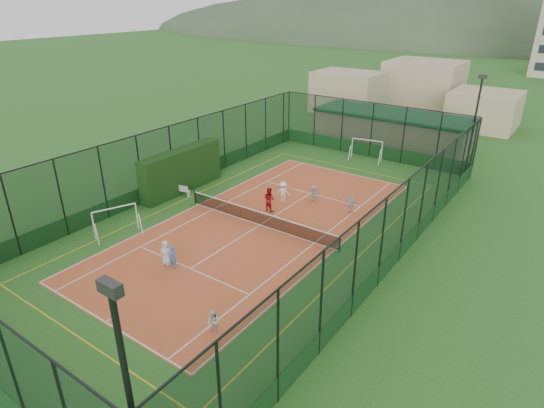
{
  "coord_description": "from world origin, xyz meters",
  "views": [
    {
      "loc": [
        15.88,
        -21.05,
        13.61
      ],
      "look_at": [
        0.24,
        1.01,
        1.2
      ],
      "focal_mm": 30.0,
      "sensor_mm": 36.0,
      "label": 1
    }
  ],
  "objects_px": {
    "child_far_left": "(283,192)",
    "child_far_back": "(314,193)",
    "floodlight_ne": "(473,128)",
    "white_bench": "(180,189)",
    "child_near_left": "(166,253)",
    "child_far_right": "(351,204)",
    "coach": "(269,199)",
    "child_near_right": "(213,322)",
    "clubhouse": "(392,128)",
    "futsal_goal_near": "(116,221)",
    "child_near_mid": "(172,257)",
    "futsal_goal_far": "(367,150)"
  },
  "relations": [
    {
      "from": "clubhouse",
      "to": "child_far_right",
      "type": "distance_m",
      "value": 17.46
    },
    {
      "from": "child_near_left",
      "to": "clubhouse",
      "type": "bearing_deg",
      "value": 76.85
    },
    {
      "from": "child_near_left",
      "to": "child_far_left",
      "type": "xyz_separation_m",
      "value": [
        0.6,
        10.67,
        0.07
      ]
    },
    {
      "from": "child_near_left",
      "to": "child_far_back",
      "type": "height_order",
      "value": "child_near_left"
    },
    {
      "from": "floodlight_ne",
      "to": "futsal_goal_near",
      "type": "height_order",
      "value": "floodlight_ne"
    },
    {
      "from": "child_far_left",
      "to": "futsal_goal_near",
      "type": "bearing_deg",
      "value": 37.39
    },
    {
      "from": "child_near_left",
      "to": "child_near_mid",
      "type": "xyz_separation_m",
      "value": [
        0.6,
        -0.09,
        -0.03
      ]
    },
    {
      "from": "white_bench",
      "to": "futsal_goal_far",
      "type": "bearing_deg",
      "value": 48.64
    },
    {
      "from": "futsal_goal_near",
      "to": "child_far_left",
      "type": "bearing_deg",
      "value": -7.33
    },
    {
      "from": "floodlight_ne",
      "to": "white_bench",
      "type": "bearing_deg",
      "value": -135.53
    },
    {
      "from": "child_near_mid",
      "to": "child_near_right",
      "type": "bearing_deg",
      "value": -17.69
    },
    {
      "from": "child_near_left",
      "to": "child_far_left",
      "type": "height_order",
      "value": "child_far_left"
    },
    {
      "from": "child_far_right",
      "to": "floodlight_ne",
      "type": "bearing_deg",
      "value": -120.46
    },
    {
      "from": "child_far_right",
      "to": "coach",
      "type": "height_order",
      "value": "coach"
    },
    {
      "from": "child_far_left",
      "to": "clubhouse",
      "type": "bearing_deg",
      "value": -114.77
    },
    {
      "from": "floodlight_ne",
      "to": "child_far_left",
      "type": "distance_m",
      "value": 16.17
    },
    {
      "from": "child_near_left",
      "to": "child_far_right",
      "type": "height_order",
      "value": "child_near_left"
    },
    {
      "from": "futsal_goal_near",
      "to": "child_near_right",
      "type": "height_order",
      "value": "futsal_goal_near"
    },
    {
      "from": "child_far_right",
      "to": "coach",
      "type": "xyz_separation_m",
      "value": [
        -4.8,
        -2.9,
        0.17
      ]
    },
    {
      "from": "futsal_goal_near",
      "to": "futsal_goal_far",
      "type": "xyz_separation_m",
      "value": [
        6.72,
        22.2,
        0.03
      ]
    },
    {
      "from": "white_bench",
      "to": "child_near_left",
      "type": "distance_m",
      "value": 9.71
    },
    {
      "from": "clubhouse",
      "to": "futsal_goal_near",
      "type": "bearing_deg",
      "value": -103.29
    },
    {
      "from": "futsal_goal_far",
      "to": "child_far_right",
      "type": "bearing_deg",
      "value": -80.05
    },
    {
      "from": "child_near_mid",
      "to": "child_far_left",
      "type": "bearing_deg",
      "value": 98.57
    },
    {
      "from": "child_near_right",
      "to": "child_far_right",
      "type": "xyz_separation_m",
      "value": [
        -0.55,
        14.57,
        0.09
      ]
    },
    {
      "from": "futsal_goal_near",
      "to": "child_far_back",
      "type": "relative_size",
      "value": 2.24
    },
    {
      "from": "floodlight_ne",
      "to": "coach",
      "type": "relative_size",
      "value": 4.85
    },
    {
      "from": "futsal_goal_far",
      "to": "child_near_right",
      "type": "xyz_separation_m",
      "value": [
        4.48,
        -25.63,
        -0.32
      ]
    },
    {
      "from": "child_far_back",
      "to": "child_near_mid",
      "type": "bearing_deg",
      "value": 94.55
    },
    {
      "from": "white_bench",
      "to": "floodlight_ne",
      "type": "bearing_deg",
      "value": 29.9
    },
    {
      "from": "clubhouse",
      "to": "futsal_goal_near",
      "type": "height_order",
      "value": "clubhouse"
    },
    {
      "from": "white_bench",
      "to": "child_near_right",
      "type": "bearing_deg",
      "value": -53.65
    },
    {
      "from": "futsal_goal_far",
      "to": "floodlight_ne",
      "type": "bearing_deg",
      "value": -6.23
    },
    {
      "from": "floodlight_ne",
      "to": "child_near_mid",
      "type": "height_order",
      "value": "floodlight_ne"
    },
    {
      "from": "floodlight_ne",
      "to": "child_far_left",
      "type": "xyz_separation_m",
      "value": [
        -9.4,
        -12.73,
        -3.32
      ]
    },
    {
      "from": "child_near_left",
      "to": "child_near_right",
      "type": "xyz_separation_m",
      "value": [
        5.96,
        -2.74,
        -0.14
      ]
    },
    {
      "from": "futsal_goal_far",
      "to": "child_near_mid",
      "type": "height_order",
      "value": "futsal_goal_far"
    },
    {
      "from": "white_bench",
      "to": "child_far_back",
      "type": "relative_size",
      "value": 1.3
    },
    {
      "from": "child_far_left",
      "to": "child_far_back",
      "type": "distance_m",
      "value": 2.24
    },
    {
      "from": "child_near_right",
      "to": "child_far_left",
      "type": "bearing_deg",
      "value": 118.01
    },
    {
      "from": "child_far_right",
      "to": "futsal_goal_far",
      "type": "bearing_deg",
      "value": -79.24
    },
    {
      "from": "floodlight_ne",
      "to": "child_far_right",
      "type": "relative_size",
      "value": 6.08
    },
    {
      "from": "child_far_right",
      "to": "child_far_back",
      "type": "relative_size",
      "value": 1.11
    },
    {
      "from": "child_far_left",
      "to": "child_far_right",
      "type": "xyz_separation_m",
      "value": [
        4.8,
        1.16,
        -0.11
      ]
    },
    {
      "from": "white_bench",
      "to": "coach",
      "type": "distance_m",
      "value": 7.2
    },
    {
      "from": "child_near_right",
      "to": "child_near_mid",
      "type": "bearing_deg",
      "value": 159.96
    },
    {
      "from": "clubhouse",
      "to": "coach",
      "type": "relative_size",
      "value": 8.93
    },
    {
      "from": "child_near_mid",
      "to": "child_near_right",
      "type": "relative_size",
      "value": 1.18
    },
    {
      "from": "clubhouse",
      "to": "futsal_goal_far",
      "type": "xyz_separation_m",
      "value": [
        0.08,
        -5.9,
        -0.66
      ]
    },
    {
      "from": "floodlight_ne",
      "to": "coach",
      "type": "bearing_deg",
      "value": -122.99
    }
  ]
}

